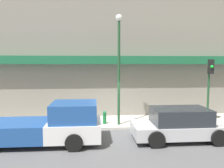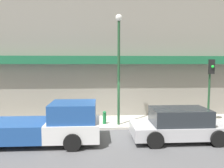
{
  "view_description": "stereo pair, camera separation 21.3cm",
  "coord_description": "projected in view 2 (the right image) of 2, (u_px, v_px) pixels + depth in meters",
  "views": [
    {
      "loc": [
        -1.3,
        -11.15,
        3.46
      ],
      "look_at": [
        -0.33,
        1.06,
        2.32
      ],
      "focal_mm": 35.0,
      "sensor_mm": 36.0,
      "label": 1
    },
    {
      "loc": [
        -1.08,
        -11.17,
        3.46
      ],
      "look_at": [
        -0.33,
        1.06,
        2.32
      ],
      "focal_mm": 35.0,
      "sensor_mm": 36.0,
      "label": 2
    }
  ],
  "objects": [
    {
      "name": "ground_plane",
      "position": [
        120.0,
        130.0,
        11.48
      ],
      "size": [
        80.0,
        80.0,
        0.0
      ],
      "primitive_type": "plane",
      "color": "#4C4C4F"
    },
    {
      "name": "parked_car",
      "position": [
        179.0,
        125.0,
        9.87
      ],
      "size": [
        4.32,
        2.02,
        1.46
      ],
      "rotation": [
        0.0,
        0.0,
        0.02
      ],
      "color": "#ADADB2",
      "rests_on": "ground"
    },
    {
      "name": "pickup_truck",
      "position": [
        44.0,
        125.0,
        9.5
      ],
      "size": [
        5.69,
        2.18,
        1.79
      ],
      "rotation": [
        0.0,
        0.0,
        0.03
      ],
      "color": "silver",
      "rests_on": "ground"
    },
    {
      "name": "building",
      "position": [
        114.0,
        46.0,
        15.16
      ],
      "size": [
        19.8,
        3.8,
        10.9
      ],
      "color": "gray",
      "rests_on": "ground"
    },
    {
      "name": "fire_hydrant",
      "position": [
        104.0,
        117.0,
        12.15
      ],
      "size": [
        0.2,
        0.2,
        0.73
      ],
      "color": "#196633",
      "rests_on": "sidewalk"
    },
    {
      "name": "sidewalk",
      "position": [
        117.0,
        122.0,
        12.8
      ],
      "size": [
        36.0,
        2.66,
        0.12
      ],
      "color": "#B7B2A8",
      "rests_on": "ground"
    },
    {
      "name": "street_lamp",
      "position": [
        119.0,
        57.0,
        11.69
      ],
      "size": [
        0.36,
        0.36,
        5.94
      ],
      "color": "#1E4728",
      "rests_on": "sidewalk"
    },
    {
      "name": "traffic_light",
      "position": [
        210.0,
        79.0,
        12.17
      ],
      "size": [
        0.28,
        0.42,
        3.58
      ],
      "color": "#1E4728",
      "rests_on": "sidewalk"
    }
  ]
}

